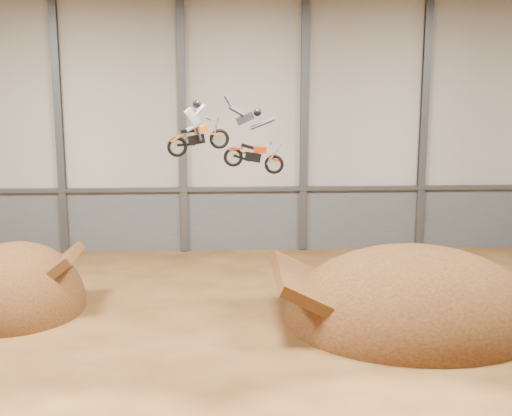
{
  "coord_description": "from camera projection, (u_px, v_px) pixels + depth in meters",
  "views": [
    {
      "loc": [
        -1.02,
        -24.28,
        10.66
      ],
      "look_at": [
        0.22,
        4.0,
        4.72
      ],
      "focal_mm": 50.0,
      "sensor_mm": 36.0,
      "label": 1
    }
  ],
  "objects": [
    {
      "name": "steel_rail",
      "position": [
        244.0,
        189.0,
        39.67
      ],
      "size": [
        39.8,
        0.35,
        0.2
      ],
      "primitive_type": "cube",
      "color": "#47494F",
      "rests_on": "lower_band_back"
    },
    {
      "name": "steel_column_1",
      "position": [
        59.0,
        128.0,
        38.58
      ],
      "size": [
        0.4,
        0.36,
        13.9
      ],
      "primitive_type": "cube",
      "color": "#47494F",
      "rests_on": "ground"
    },
    {
      "name": "landing_ramp",
      "position": [
        413.0,
        321.0,
        29.59
      ],
      "size": [
        10.72,
        9.48,
        6.18
      ],
      "primitive_type": "ellipsoid",
      "color": "#412310",
      "rests_on": "ground"
    },
    {
      "name": "takeoff_ramp",
      "position": [
        18.0,
        309.0,
        30.95
      ],
      "size": [
        5.85,
        6.75,
        5.85
      ],
      "primitive_type": "ellipsoid",
      "color": "#412310",
      "rests_on": "ground"
    },
    {
      "name": "fmx_rider_b",
      "position": [
        252.0,
        136.0,
        27.57
      ],
      "size": [
        3.59,
        1.04,
        3.19
      ],
      "primitive_type": null,
      "rotation": [
        0.0,
        0.18,
        -0.04
      ],
      "color": "red"
    },
    {
      "name": "floor",
      "position": [
        255.0,
        357.0,
        25.97
      ],
      "size": [
        40.0,
        40.0,
        0.0
      ],
      "primitive_type": "plane",
      "color": "#543316",
      "rests_on": "ground"
    },
    {
      "name": "fmx_rider_a",
      "position": [
        200.0,
        124.0,
        27.2
      ],
      "size": [
        2.85,
        1.41,
        2.53
      ],
      "primitive_type": null,
      "rotation": [
        0.0,
        -0.16,
        0.19
      ],
      "color": "orange"
    },
    {
      "name": "steel_column_2",
      "position": [
        182.0,
        127.0,
        38.86
      ],
      "size": [
        0.4,
        0.36,
        13.9
      ],
      "primitive_type": "cube",
      "color": "#47494F",
      "rests_on": "ground"
    },
    {
      "name": "steel_column_3",
      "position": [
        304.0,
        127.0,
        39.15
      ],
      "size": [
        0.4,
        0.36,
        13.9
      ],
      "primitive_type": "cube",
      "color": "#47494F",
      "rests_on": "ground"
    },
    {
      "name": "back_wall",
      "position": [
        243.0,
        127.0,
        39.2
      ],
      "size": [
        40.0,
        0.1,
        14.0
      ],
      "primitive_type": "cube",
      "color": "#BDB6A7",
      "rests_on": "ground"
    },
    {
      "name": "steel_column_4",
      "position": [
        424.0,
        126.0,
        39.44
      ],
      "size": [
        0.4,
        0.36,
        13.9
      ],
      "primitive_type": "cube",
      "color": "#47494F",
      "rests_on": "ground"
    },
    {
      "name": "lower_band_back",
      "position": [
        244.0,
        220.0,
        40.18
      ],
      "size": [
        39.8,
        0.18,
        3.5
      ],
      "primitive_type": "cube",
      "color": "#54585C",
      "rests_on": "ground"
    }
  ]
}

